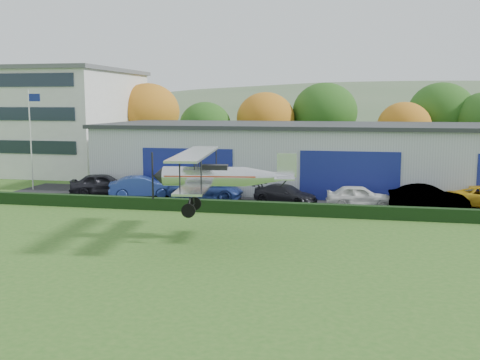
% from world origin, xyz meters
% --- Properties ---
extents(ground, '(300.00, 300.00, 0.00)m').
position_xyz_m(ground, '(0.00, 0.00, 0.00)').
color(ground, '#30611E').
rests_on(ground, ground).
extents(apron, '(48.00, 9.00, 0.05)m').
position_xyz_m(apron, '(3.00, 21.00, 0.03)').
color(apron, black).
rests_on(apron, ground).
extents(hedge, '(46.00, 0.60, 0.80)m').
position_xyz_m(hedge, '(3.00, 16.20, 0.40)').
color(hedge, black).
rests_on(hedge, ground).
extents(hangar, '(40.60, 12.60, 5.30)m').
position_xyz_m(hangar, '(5.00, 27.98, 2.66)').
color(hangar, '#B2B7BC').
rests_on(hangar, ground).
extents(office_block, '(20.60, 15.60, 10.40)m').
position_xyz_m(office_block, '(-28.00, 35.00, 5.21)').
color(office_block, silver).
rests_on(office_block, ground).
extents(flagpole, '(1.05, 0.10, 8.00)m').
position_xyz_m(flagpole, '(-19.88, 22.00, 4.78)').
color(flagpole, silver).
rests_on(flagpole, ground).
extents(tree_belt, '(75.70, 13.22, 10.12)m').
position_xyz_m(tree_belt, '(0.85, 40.62, 5.61)').
color(tree_belt, '#3D2614').
rests_on(tree_belt, ground).
extents(distant_hills, '(430.00, 196.00, 56.00)m').
position_xyz_m(distant_hills, '(-4.38, 140.00, -13.05)').
color(distant_hills, '#4C6642').
rests_on(distant_hills, ground).
extents(car_0, '(5.27, 3.29, 1.67)m').
position_xyz_m(car_0, '(-13.23, 20.68, 0.89)').
color(car_0, black).
rests_on(car_0, apron).
extents(car_1, '(5.09, 3.31, 1.59)m').
position_xyz_m(car_1, '(-9.95, 20.28, 0.84)').
color(car_1, navy).
rests_on(car_1, apron).
extents(car_2, '(5.56, 2.97, 1.49)m').
position_xyz_m(car_2, '(-5.12, 20.45, 0.79)').
color(car_2, navy).
rests_on(car_2, apron).
extents(car_3, '(4.97, 3.48, 1.34)m').
position_xyz_m(car_3, '(0.74, 19.82, 0.72)').
color(car_3, black).
rests_on(car_3, apron).
extents(car_4, '(4.55, 2.20, 1.50)m').
position_xyz_m(car_4, '(5.73, 19.60, 0.80)').
color(car_4, silver).
rests_on(car_4, apron).
extents(car_5, '(5.02, 1.82, 1.65)m').
position_xyz_m(car_5, '(10.10, 19.38, 0.87)').
color(car_5, gray).
rests_on(car_5, apron).
extents(biplane, '(7.34, 8.41, 3.13)m').
position_xyz_m(biplane, '(-1.37, 8.89, 3.43)').
color(biplane, silver).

